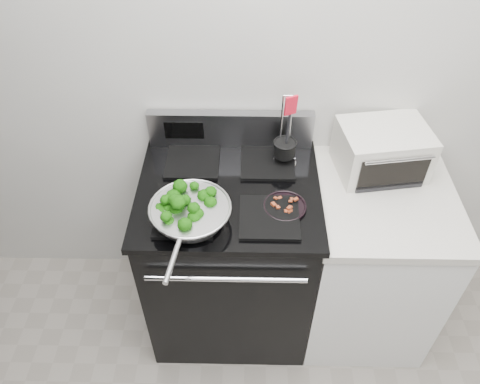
{
  "coord_description": "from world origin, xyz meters",
  "views": [
    {
      "loc": [
        -0.22,
        -0.04,
        2.34
      ],
      "look_at": [
        -0.25,
        1.36,
        0.98
      ],
      "focal_mm": 35.0,
      "sensor_mm": 36.0,
      "label": 1
    }
  ],
  "objects_px": {
    "skillet": "(190,213)",
    "toaster_oven": "(382,150)",
    "bacon_plate": "(285,205)",
    "utensil_holder": "(284,152)",
    "gas_range": "(230,255)"
  },
  "relations": [
    {
      "from": "toaster_oven",
      "to": "gas_range",
      "type": "bearing_deg",
      "value": -174.62
    },
    {
      "from": "toaster_oven",
      "to": "skillet",
      "type": "bearing_deg",
      "value": -164.7
    },
    {
      "from": "gas_range",
      "to": "toaster_oven",
      "type": "bearing_deg",
      "value": 14.49
    },
    {
      "from": "bacon_plate",
      "to": "toaster_oven",
      "type": "distance_m",
      "value": 0.53
    },
    {
      "from": "skillet",
      "to": "utensil_holder",
      "type": "xyz_separation_m",
      "value": [
        0.39,
        0.37,
        0.01
      ]
    },
    {
      "from": "skillet",
      "to": "bacon_plate",
      "type": "height_order",
      "value": "skillet"
    },
    {
      "from": "utensil_holder",
      "to": "bacon_plate",
      "type": "bearing_deg",
      "value": -115.45
    },
    {
      "from": "gas_range",
      "to": "toaster_oven",
      "type": "distance_m",
      "value": 0.88
    },
    {
      "from": "bacon_plate",
      "to": "toaster_oven",
      "type": "relative_size",
      "value": 0.43
    },
    {
      "from": "gas_range",
      "to": "toaster_oven",
      "type": "height_order",
      "value": "toaster_oven"
    },
    {
      "from": "skillet",
      "to": "utensil_holder",
      "type": "bearing_deg",
      "value": 51.74
    },
    {
      "from": "gas_range",
      "to": "skillet",
      "type": "distance_m",
      "value": 0.57
    },
    {
      "from": "skillet",
      "to": "toaster_oven",
      "type": "xyz_separation_m",
      "value": [
        0.82,
        0.37,
        0.03
      ]
    },
    {
      "from": "skillet",
      "to": "toaster_oven",
      "type": "height_order",
      "value": "toaster_oven"
    },
    {
      "from": "gas_range",
      "to": "utensil_holder",
      "type": "relative_size",
      "value": 3.14
    }
  ]
}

